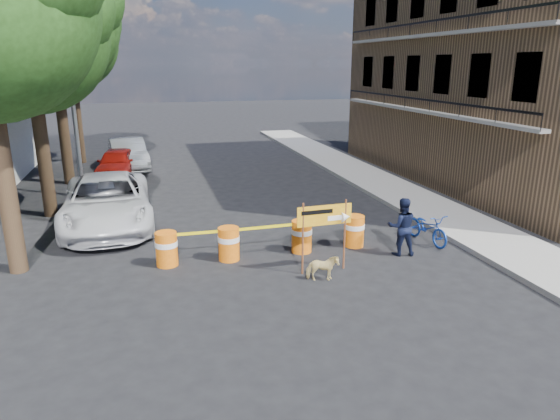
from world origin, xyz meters
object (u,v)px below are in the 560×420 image
barrel_mid_left (229,243)px  bicycle (428,214)px  detour_sign (331,220)px  pedestrian (402,227)px  barrel_far_left (167,248)px  suv_white (107,202)px  sedan_red (117,163)px  sedan_silver (128,154)px  barrel_far_right (354,230)px  dog (322,268)px  barrel_mid_right (302,236)px

barrel_mid_left → bicycle: (5.83, -0.17, 0.39)m
detour_sign → pedestrian: detour_sign is taller
barrel_far_left → bicycle: size_ratio=0.52×
suv_white → barrel_mid_left: bearing=-52.0°
detour_sign → pedestrian: 2.38m
detour_sign → pedestrian: (2.26, 0.54, -0.54)m
sedan_red → sedan_silver: 1.79m
barrel_mid_left → barrel_far_right: (3.65, 0.11, 0.00)m
barrel_mid_left → sedan_red: sedan_red is taller
pedestrian → barrel_far_left: bearing=5.7°
barrel_mid_left → barrel_far_right: same height
barrel_far_left → sedan_red: size_ratio=0.23×
suv_white → detour_sign: bearing=-45.2°
barrel_mid_left → detour_sign: detour_sign is taller
sedan_red → detour_sign: bearing=-58.5°
barrel_far_left → sedan_silver: bearing=95.2°
pedestrian → dog: 2.92m
barrel_far_left → barrel_mid_right: 3.67m
barrel_far_left → dog: bearing=-28.8°
barrel_mid_left → dog: (1.95, -1.93, -0.15)m
bicycle → sedan_red: (-9.10, 11.61, -0.20)m
bicycle → sedan_silver: size_ratio=0.38×
barrel_mid_left → dog: size_ratio=1.17×
barrel_far_right → sedan_red: bearing=121.4°
pedestrian → bicycle: bearing=-137.1°
barrel_mid_left → barrel_far_left: bearing=178.8°
pedestrian → suv_white: 9.21m
barrel_far_right → bicycle: 2.23m
barrel_far_left → pedestrian: 6.30m
barrel_far_right → pedestrian: 1.40m
detour_sign → sedan_red: detour_sign is taller
detour_sign → bicycle: (3.47, 1.22, -0.48)m
barrel_far_left → dog: (3.57, -1.96, -0.15)m
barrel_far_left → barrel_far_right: same height
barrel_far_right → dog: size_ratio=1.17×
barrel_far_left → barrel_mid_right: bearing=0.4°
barrel_mid_left → pedestrian: bearing=-10.4°
barrel_far_right → bicycle: bearing=-7.1°
detour_sign → sedan_silver: bearing=107.0°
pedestrian → sedan_silver: bearing=-48.4°
barrel_mid_right → sedan_red: 12.57m
barrel_far_left → barrel_mid_left: bearing=-1.2°
detour_sign → sedan_red: size_ratio=0.47×
bicycle → sedan_silver: bearing=114.3°
detour_sign → barrel_far_left: bearing=157.8°
sedan_silver → barrel_mid_left: bearing=-85.2°
suv_white → dog: bearing=-50.1°
bicycle → sedan_silver: (-8.64, 13.34, -0.11)m
pedestrian → barrel_mid_left: bearing=3.3°
barrel_mid_right → sedan_red: bearing=115.1°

